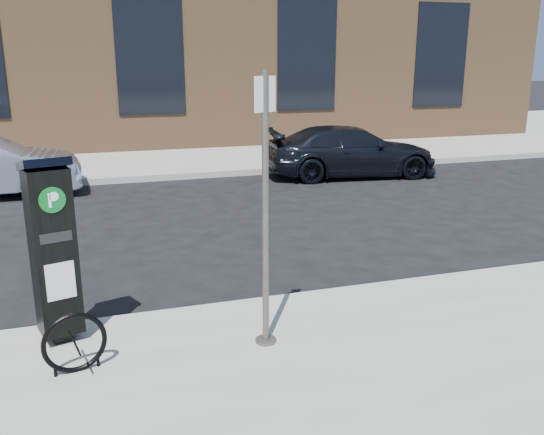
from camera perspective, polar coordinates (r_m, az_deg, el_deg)
name	(u,v)px	position (r m, az deg, el deg)	size (l,w,h in m)	color
ground	(273,309)	(6.96, 0.08, -9.06)	(120.00, 120.00, 0.00)	black
sidewalk_far	(148,144)	(20.32, -12.17, 7.14)	(60.00, 12.00, 0.15)	gray
curb_near	(273,304)	(6.91, 0.13, -8.55)	(60.00, 0.12, 0.16)	#9E9B93
curb_far	(174,177)	(14.46, -9.70, 4.00)	(60.00, 0.12, 0.16)	#9E9B93
building	(133,24)	(23.14, -13.58, 18.15)	(28.00, 10.05, 8.25)	brown
parking_kiosk	(53,249)	(5.96, -20.86, -2.93)	(0.52, 0.48, 1.87)	black
sign_pole	(265,215)	(5.41, -0.66, 0.21)	(0.22, 0.21, 2.64)	#625B56
bike_rack	(75,343)	(5.56, -18.96, -11.69)	(0.57, 0.16, 0.57)	black
car_dark	(351,151)	(14.78, 7.85, 6.51)	(1.77, 4.35, 1.26)	black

